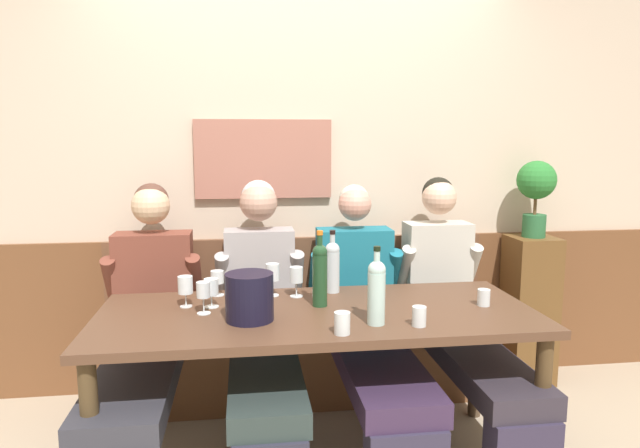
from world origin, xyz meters
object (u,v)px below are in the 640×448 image
at_px(wall_bench, 302,351).
at_px(wine_glass_left_end, 211,289).
at_px(wine_bottle_green_tall, 320,273).
at_px(person_center_left_seat, 262,316).
at_px(wine_glass_center_rear, 185,286).
at_px(wine_glass_center_front, 296,277).
at_px(person_center_right_seat, 367,317).
at_px(water_tumbler_left, 419,316).
at_px(wine_bottle_clear_water, 332,265).
at_px(water_tumbler_right, 342,323).
at_px(wine_glass_right_end, 217,278).
at_px(potted_plant, 536,188).
at_px(dining_table, 317,329).
at_px(water_tumbler_center, 484,297).
at_px(ice_bucket, 249,297).
at_px(wine_glass_near_bucket, 242,281).
at_px(wine_glass_mid_right, 203,292).
at_px(person_left_seat, 144,323).
at_px(wine_glass_mid_left, 273,273).
at_px(person_right_seat, 458,307).
at_px(wine_bottle_amber_mid, 376,290).

distance_m(wall_bench, wine_glass_left_end, 0.95).
bearing_deg(wine_bottle_green_tall, person_center_left_seat, 135.53).
bearing_deg(wine_glass_center_rear, wine_glass_center_front, 10.77).
xyz_separation_m(person_center_right_seat, water_tumbler_left, (0.09, -0.60, 0.19)).
relative_size(wall_bench, wine_bottle_clear_water, 7.13).
xyz_separation_m(wine_bottle_clear_water, water_tumbler_right, (-0.06, -0.63, -0.10)).
bearing_deg(wine_glass_right_end, potted_plant, 12.52).
bearing_deg(dining_table, potted_plant, 27.31).
bearing_deg(wine_glass_left_end, dining_table, -14.29).
bearing_deg(potted_plant, wine_bottle_clear_water, -161.70).
xyz_separation_m(person_center_left_seat, water_tumbler_center, (1.04, -0.36, 0.16)).
height_order(person_center_right_seat, ice_bucket, person_center_right_seat).
bearing_deg(water_tumbler_left, wine_glass_near_bucket, 147.13).
xyz_separation_m(wine_glass_right_end, water_tumbler_center, (1.26, -0.35, -0.05)).
bearing_deg(wine_glass_mid_right, wine_glass_right_end, 80.72).
relative_size(dining_table, water_tumbler_left, 23.69).
bearing_deg(water_tumbler_left, wine_glass_right_end, 145.60).
bearing_deg(wine_glass_center_rear, ice_bucket, -38.90).
relative_size(wall_bench, dining_table, 1.15).
relative_size(person_left_seat, wine_glass_mid_left, 7.85).
distance_m(ice_bucket, wine_glass_mid_right, 0.24).
distance_m(person_right_seat, ice_bucket, 1.23).
distance_m(wall_bench, water_tumbler_right, 1.16).
height_order(dining_table, wine_glass_center_front, wine_glass_center_front).
height_order(person_left_seat, ice_bucket, person_left_seat).
distance_m(person_right_seat, wine_bottle_amber_mid, 0.86).
distance_m(wine_bottle_green_tall, wine_glass_mid_right, 0.54).
bearing_deg(person_center_right_seat, dining_table, -133.28).
bearing_deg(ice_bucket, person_right_seat, 21.31).
bearing_deg(water_tumbler_center, potted_plant, 49.57).
xyz_separation_m(dining_table, wine_glass_near_bucket, (-0.34, 0.21, 0.19)).
distance_m(wall_bench, person_left_seat, 0.98).
height_order(person_center_right_seat, wine_glass_mid_left, person_center_right_seat).
xyz_separation_m(person_center_left_seat, wine_glass_mid_right, (-0.27, -0.31, 0.22)).
relative_size(ice_bucket, wine_glass_right_end, 1.65).
bearing_deg(water_tumbler_left, dining_table, 146.01).
xyz_separation_m(person_left_seat, wine_glass_left_end, (0.35, -0.21, 0.22)).
xyz_separation_m(wine_bottle_clear_water, wine_glass_right_end, (-0.59, 0.02, -0.05)).
height_order(person_left_seat, potted_plant, potted_plant).
height_order(wall_bench, ice_bucket, ice_bucket).
bearing_deg(ice_bucket, person_center_left_seat, 81.28).
height_order(ice_bucket, wine_bottle_amber_mid, wine_bottle_amber_mid).
xyz_separation_m(ice_bucket, wine_glass_mid_right, (-0.21, 0.12, -0.00)).
xyz_separation_m(wine_glass_center_rear, wine_glass_left_end, (0.12, -0.02, -0.01)).
xyz_separation_m(person_right_seat, wine_glass_mid_left, (-1.01, -0.07, 0.24)).
xyz_separation_m(dining_table, wine_bottle_green_tall, (0.02, 0.08, 0.25)).
height_order(wine_bottle_green_tall, water_tumbler_right, wine_bottle_green_tall).
bearing_deg(water_tumbler_center, wine_glass_near_bucket, 168.29).
relative_size(wall_bench, water_tumbler_left, 27.23).
distance_m(ice_bucket, wine_glass_left_end, 0.28).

